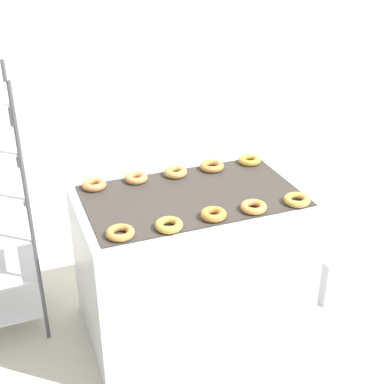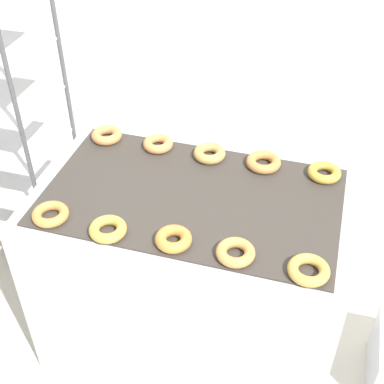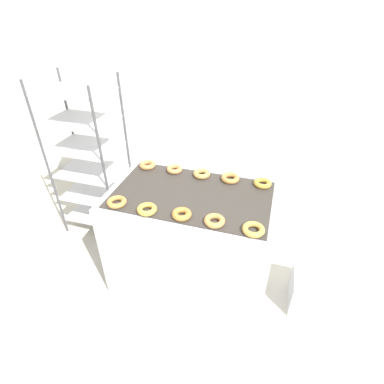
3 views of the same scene
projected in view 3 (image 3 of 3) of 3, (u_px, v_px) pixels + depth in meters
ground_plane at (168, 337)px, 2.43m from camera, size 14.00×14.00×0.00m
wall_back at (230, 91)px, 3.32m from camera, size 8.00×0.05×2.80m
fryer_machine at (192, 238)px, 2.69m from camera, size 1.37×0.85×0.97m
baking_rack_cart at (89, 159)px, 3.12m from camera, size 0.68×0.51×1.71m
glaze_bin at (308, 290)px, 2.61m from camera, size 0.29×0.39×0.33m
donut_near_leftmost at (117, 202)px, 2.29m from camera, size 0.15×0.15×0.04m
donut_near_left at (147, 209)px, 2.22m from camera, size 0.15×0.15×0.04m
donut_near_center at (182, 214)px, 2.17m from camera, size 0.14×0.14×0.04m
donut_near_right at (215, 221)px, 2.11m from camera, size 0.15×0.15×0.04m
donut_near_rightmost at (253, 229)px, 2.03m from camera, size 0.16×0.16×0.04m
donut_far_leftmost at (147, 165)px, 2.77m from camera, size 0.15×0.15×0.05m
donut_far_left at (174, 169)px, 2.71m from camera, size 0.14×0.14×0.04m
donut_far_center at (202, 174)px, 2.64m from camera, size 0.15×0.15×0.05m
donut_far_right at (230, 178)px, 2.58m from camera, size 0.16×0.16×0.04m
donut_far_rightmost at (263, 183)px, 2.51m from camera, size 0.15×0.15×0.04m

